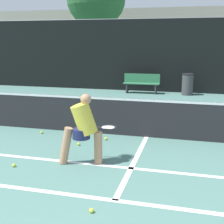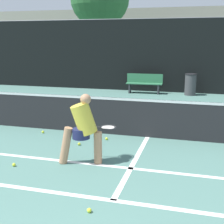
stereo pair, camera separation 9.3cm
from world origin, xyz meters
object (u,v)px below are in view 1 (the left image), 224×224
object	(u,v)px
player_practicing	(84,127)
trash_bin	(187,84)
courtside_bench	(142,83)
parked_car	(100,71)

from	to	relation	value
player_practicing	trash_bin	world-z (taller)	player_practicing
player_practicing	trash_bin	distance (m)	8.61
courtside_bench	parked_car	distance (m)	4.23
courtside_bench	trash_bin	xyz separation A→B (m)	(2.00, 0.03, -0.00)
courtside_bench	parked_car	bearing A→B (deg)	131.30
trash_bin	parked_car	bearing A→B (deg)	147.88
trash_bin	player_practicing	bearing A→B (deg)	-101.71
courtside_bench	player_practicing	bearing A→B (deg)	-89.90
trash_bin	parked_car	xyz separation A→B (m)	(-4.88, 3.07, 0.17)
courtside_bench	trash_bin	bearing A→B (deg)	-0.73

